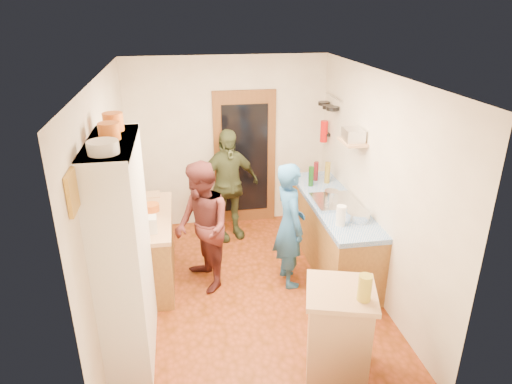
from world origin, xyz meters
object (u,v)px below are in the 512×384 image
object	(u,v)px
person_back	(228,185)
person_left	(203,226)
right_counter_base	(331,234)
person_hob	(293,226)
island_base	(338,333)
hutch_body	(124,254)

from	to	relation	value
person_back	person_left	bearing A→B (deg)	-127.14
right_counter_base	person_left	distance (m)	1.77
right_counter_base	person_hob	xyz separation A→B (m)	(-0.64, -0.39, 0.37)
person_left	person_back	size ratio (longest dim) A/B	0.97
right_counter_base	person_left	bearing A→B (deg)	-171.90
person_left	person_back	bearing A→B (deg)	143.09
person_left	person_back	world-z (taller)	person_back
island_base	person_back	world-z (taller)	person_back
island_base	person_hob	bearing A→B (deg)	92.41
person_left	island_base	bearing A→B (deg)	16.96
hutch_body	person_left	world-z (taller)	hutch_body
hutch_body	person_hob	distance (m)	2.09
hutch_body	right_counter_base	size ratio (longest dim) A/B	1.00
right_counter_base	island_base	bearing A→B (deg)	-106.62
hutch_body	right_counter_base	world-z (taller)	hutch_body
hutch_body	person_back	world-z (taller)	hutch_body
person_hob	person_left	distance (m)	1.08
person_hob	hutch_body	bearing A→B (deg)	110.51
person_hob	person_left	bearing A→B (deg)	76.55
person_back	right_counter_base	bearing A→B (deg)	-53.68
person_hob	person_back	xyz separation A→B (m)	(-0.63, 1.34, 0.04)
island_base	person_back	distance (m)	2.99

